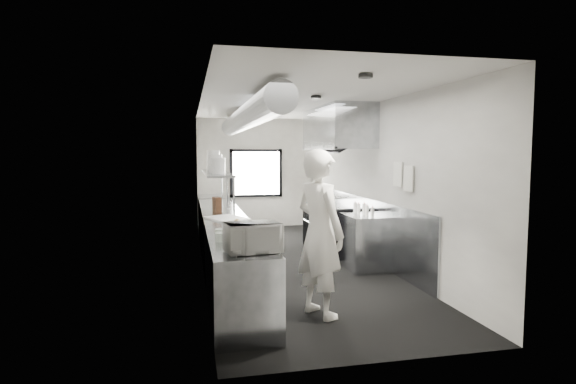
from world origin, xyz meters
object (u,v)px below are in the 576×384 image
cutting_board (226,218)px  squeeze_bottle_c (364,209)px  range (333,228)px  deli_tub_b (221,233)px  bottle_station (365,242)px  squeeze_bottle_b (367,211)px  plate_stack_c (216,164)px  squeeze_bottle_a (372,213)px  exhaust_hood (337,129)px  squeeze_bottle_d (359,209)px  prep_counter (226,245)px  microwave (253,237)px  knife_block (217,205)px  plate_stack_b (215,164)px  plate_stack_a (218,166)px  deli_tub_a (222,237)px  squeeze_bottle_e (355,208)px  far_work_table (213,215)px  small_plate (237,225)px  pass_shelf (217,174)px  line_cook (320,233)px  plate_stack_d (213,160)px

cutting_board → squeeze_bottle_c: bearing=-0.0°
range → deli_tub_b: deli_tub_b is taller
bottle_station → squeeze_bottle_b: size_ratio=4.94×
plate_stack_c → squeeze_bottle_a: plate_stack_c is taller
exhaust_hood → squeeze_bottle_d: (-0.03, -1.28, -1.40)m
plate_stack_c → squeeze_bottle_a: (2.33, -2.15, -0.74)m
prep_counter → squeeze_bottle_c: (2.29, -0.15, 0.54)m
prep_counter → cutting_board: cutting_board is taller
cutting_board → bottle_station: bearing=-1.3°
prep_counter → squeeze_bottle_c: 2.36m
microwave → knife_block: microwave is taller
prep_counter → plate_stack_b: bearing=93.4°
plate_stack_a → squeeze_bottle_c: size_ratio=1.44×
deli_tub_a → squeeze_bottle_e: size_ratio=0.78×
far_work_table → squeeze_bottle_d: bearing=-59.6°
range → squeeze_bottle_e: bearing=-88.7°
bottle_station → squeeze_bottle_e: size_ratio=4.94×
small_plate → cutting_board: size_ratio=0.25×
plate_stack_c → squeeze_bottle_e: bearing=-34.8°
knife_block → plate_stack_c: plate_stack_c is taller
small_plate → plate_stack_b: size_ratio=0.51×
squeeze_bottle_a → squeeze_bottle_b: 0.14m
exhaust_hood → plate_stack_a: bearing=-165.5°
deli_tub_b → plate_stack_b: plate_stack_b is taller
pass_shelf → far_work_table: bearing=88.9°
far_work_table → squeeze_bottle_e: size_ratio=6.59×
deli_tub_b → squeeze_bottle_d: size_ratio=0.85×
plate_stack_c → pass_shelf: bearing=-90.5°
plate_stack_c → squeeze_bottle_b: (2.29, -2.02, -0.73)m
exhaust_hood → plate_stack_c: exhaust_hood is taller
line_cook → plate_stack_a: size_ratio=7.36×
deli_tub_b → squeeze_bottle_a: bearing=26.2°
bottle_station → microwave: microwave is taller
deli_tub_b → cutting_board: size_ratio=0.22×
prep_counter → knife_block: 0.95m
squeeze_bottle_d → knife_block: bearing=160.3°
cutting_board → squeeze_bottle_e: bearing=5.7°
line_cook → squeeze_bottle_c: 2.43m
line_cook → cutting_board: bearing=-0.1°
line_cook → deli_tub_a: bearing=55.2°
far_work_table → plate_stack_a: 3.34m
squeeze_bottle_c → squeeze_bottle_d: squeeze_bottle_c is taller
squeeze_bottle_a → plate_stack_d: bearing=129.3°
line_cook → squeeze_bottle_b: (1.31, 1.79, 0.00)m
cutting_board → microwave: bearing=-88.3°
squeeze_bottle_a → plate_stack_c: bearing=137.2°
exhaust_hood → line_cook: (-1.31, -3.37, -1.40)m
cutting_board → knife_block: knife_block is taller
small_plate → range: bearing=44.2°
plate_stack_b → squeeze_bottle_e: plate_stack_b is taller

